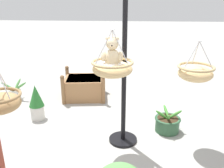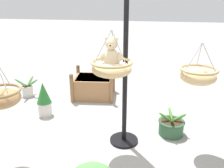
{
  "view_description": "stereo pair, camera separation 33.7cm",
  "coord_description": "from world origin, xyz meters",
  "px_view_note": "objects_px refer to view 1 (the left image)",
  "views": [
    {
      "loc": [
        -0.25,
        3.22,
        2.16
      ],
      "look_at": [
        -0.01,
        0.06,
        1.01
      ],
      "focal_mm": 38.78,
      "sensor_mm": 36.0,
      "label": 1
    },
    {
      "loc": [
        -0.58,
        3.18,
        2.16
      ],
      "look_at": [
        -0.01,
        0.06,
        1.01
      ],
      "focal_mm": 38.78,
      "sensor_mm": 36.0,
      "label": 2
    }
  ],
  "objects_px": {
    "teddy_bear": "(112,55)",
    "display_pole_central": "(124,93)",
    "hanging_basket_right_low": "(0,102)",
    "potted_plant_tall_leafy": "(15,92)",
    "potted_plant_flowering_red": "(167,123)",
    "potted_plant_bushy_green": "(36,102)",
    "hanging_basket_left_high": "(195,73)",
    "wooden_planter_box": "(84,87)",
    "hanging_basket_with_teddy": "(112,68)"
  },
  "relations": [
    {
      "from": "hanging_basket_right_low",
      "to": "potted_plant_tall_leafy",
      "type": "distance_m",
      "value": 2.59
    },
    {
      "from": "potted_plant_flowering_red",
      "to": "potted_plant_bushy_green",
      "type": "height_order",
      "value": "potted_plant_bushy_green"
    },
    {
      "from": "display_pole_central",
      "to": "hanging_basket_with_teddy",
      "type": "height_order",
      "value": "display_pole_central"
    },
    {
      "from": "potted_plant_bushy_green",
      "to": "wooden_planter_box",
      "type": "bearing_deg",
      "value": -122.15
    },
    {
      "from": "hanging_basket_right_low",
      "to": "potted_plant_bushy_green",
      "type": "distance_m",
      "value": 1.57
    },
    {
      "from": "hanging_basket_left_high",
      "to": "potted_plant_tall_leafy",
      "type": "relative_size",
      "value": 1.0
    },
    {
      "from": "wooden_planter_box",
      "to": "potted_plant_tall_leafy",
      "type": "distance_m",
      "value": 1.52
    },
    {
      "from": "hanging_basket_right_low",
      "to": "potted_plant_flowering_red",
      "type": "xyz_separation_m",
      "value": [
        -2.17,
        -1.17,
        -0.83
      ]
    },
    {
      "from": "hanging_basket_left_high",
      "to": "potted_plant_bushy_green",
      "type": "height_order",
      "value": "hanging_basket_left_high"
    },
    {
      "from": "teddy_bear",
      "to": "potted_plant_bushy_green",
      "type": "height_order",
      "value": "teddy_bear"
    },
    {
      "from": "potted_plant_tall_leafy",
      "to": "potted_plant_bushy_green",
      "type": "relative_size",
      "value": 0.85
    },
    {
      "from": "hanging_basket_right_low",
      "to": "potted_plant_bushy_green",
      "type": "bearing_deg",
      "value": -83.17
    },
    {
      "from": "potted_plant_flowering_red",
      "to": "hanging_basket_right_low",
      "type": "bearing_deg",
      "value": 28.23
    },
    {
      "from": "display_pole_central",
      "to": "potted_plant_bushy_green",
      "type": "bearing_deg",
      "value": -20.73
    },
    {
      "from": "teddy_bear",
      "to": "potted_plant_bushy_green",
      "type": "bearing_deg",
      "value": -31.11
    },
    {
      "from": "display_pole_central",
      "to": "wooden_planter_box",
      "type": "xyz_separation_m",
      "value": [
        0.92,
        -1.7,
        -0.57
      ]
    },
    {
      "from": "hanging_basket_with_teddy",
      "to": "hanging_basket_right_low",
      "type": "bearing_deg",
      "value": 23.66
    },
    {
      "from": "teddy_bear",
      "to": "display_pole_central",
      "type": "bearing_deg",
      "value": -118.94
    },
    {
      "from": "display_pole_central",
      "to": "teddy_bear",
      "type": "bearing_deg",
      "value": 61.06
    },
    {
      "from": "hanging_basket_right_low",
      "to": "potted_plant_tall_leafy",
      "type": "relative_size",
      "value": 1.09
    },
    {
      "from": "display_pole_central",
      "to": "hanging_basket_right_low",
      "type": "height_order",
      "value": "display_pole_central"
    },
    {
      "from": "hanging_basket_with_teddy",
      "to": "wooden_planter_box",
      "type": "height_order",
      "value": "hanging_basket_with_teddy"
    },
    {
      "from": "potted_plant_tall_leafy",
      "to": "potted_plant_bushy_green",
      "type": "bearing_deg",
      "value": 134.44
    },
    {
      "from": "hanging_basket_right_low",
      "to": "potted_plant_flowering_red",
      "type": "bearing_deg",
      "value": -151.77
    },
    {
      "from": "teddy_bear",
      "to": "hanging_basket_left_high",
      "type": "relative_size",
      "value": 0.73
    },
    {
      "from": "hanging_basket_left_high",
      "to": "potted_plant_bushy_green",
      "type": "bearing_deg",
      "value": -13.87
    },
    {
      "from": "hanging_basket_with_teddy",
      "to": "hanging_basket_right_low",
      "type": "xyz_separation_m",
      "value": [
        1.29,
        0.56,
        -0.29
      ]
    },
    {
      "from": "potted_plant_tall_leafy",
      "to": "hanging_basket_right_low",
      "type": "bearing_deg",
      "value": 113.57
    },
    {
      "from": "display_pole_central",
      "to": "hanging_basket_with_teddy",
      "type": "bearing_deg",
      "value": 59.04
    },
    {
      "from": "hanging_basket_left_high",
      "to": "display_pole_central",
      "type": "bearing_deg",
      "value": -1.9
    },
    {
      "from": "display_pole_central",
      "to": "hanging_basket_with_teddy",
      "type": "distance_m",
      "value": 0.53
    },
    {
      "from": "teddy_bear",
      "to": "hanging_basket_right_low",
      "type": "relative_size",
      "value": 0.67
    },
    {
      "from": "teddy_bear",
      "to": "potted_plant_flowering_red",
      "type": "distance_m",
      "value": 1.69
    },
    {
      "from": "hanging_basket_right_low",
      "to": "potted_plant_tall_leafy",
      "type": "bearing_deg",
      "value": -66.43
    },
    {
      "from": "potted_plant_bushy_green",
      "to": "display_pole_central",
      "type": "bearing_deg",
      "value": 159.27
    },
    {
      "from": "display_pole_central",
      "to": "hanging_basket_right_low",
      "type": "bearing_deg",
      "value": 29.52
    },
    {
      "from": "potted_plant_tall_leafy",
      "to": "potted_plant_bushy_green",
      "type": "height_order",
      "value": "potted_plant_bushy_green"
    },
    {
      "from": "display_pole_central",
      "to": "wooden_planter_box",
      "type": "bearing_deg",
      "value": -61.48
    },
    {
      "from": "hanging_basket_with_teddy",
      "to": "teddy_bear",
      "type": "bearing_deg",
      "value": 90.0
    },
    {
      "from": "display_pole_central",
      "to": "hanging_basket_with_teddy",
      "type": "relative_size",
      "value": 4.15
    },
    {
      "from": "wooden_planter_box",
      "to": "potted_plant_tall_leafy",
      "type": "height_order",
      "value": "wooden_planter_box"
    },
    {
      "from": "hanging_basket_right_low",
      "to": "potted_plant_tall_leafy",
      "type": "xyz_separation_m",
      "value": [
        0.98,
        -2.25,
        -0.81
      ]
    },
    {
      "from": "wooden_planter_box",
      "to": "potted_plant_flowering_red",
      "type": "relative_size",
      "value": 2.11
    },
    {
      "from": "hanging_basket_with_teddy",
      "to": "wooden_planter_box",
      "type": "xyz_separation_m",
      "value": [
        0.77,
        -1.95,
        -1.01
      ]
    },
    {
      "from": "display_pole_central",
      "to": "wooden_planter_box",
      "type": "relative_size",
      "value": 2.58
    },
    {
      "from": "hanging_basket_left_high",
      "to": "hanging_basket_with_teddy",
      "type": "bearing_deg",
      "value": 10.78
    },
    {
      "from": "teddy_bear",
      "to": "hanging_basket_right_low",
      "type": "bearing_deg",
      "value": 22.86
    },
    {
      "from": "hanging_basket_with_teddy",
      "to": "teddy_bear",
      "type": "height_order",
      "value": "hanging_basket_with_teddy"
    },
    {
      "from": "teddy_bear",
      "to": "potted_plant_flowering_red",
      "type": "bearing_deg",
      "value": -144.83
    },
    {
      "from": "hanging_basket_with_teddy",
      "to": "potted_plant_tall_leafy",
      "type": "bearing_deg",
      "value": -36.61
    }
  ]
}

